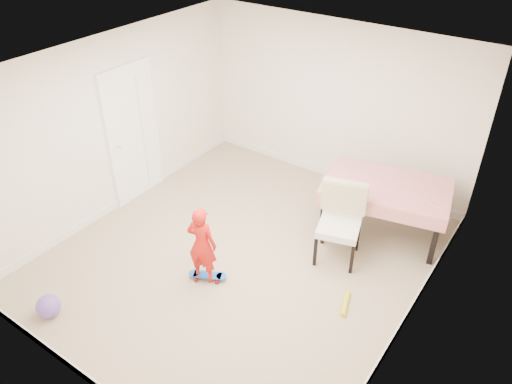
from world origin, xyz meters
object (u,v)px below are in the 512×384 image
Objects in this scene: dining_table at (383,209)px; child at (202,247)px; dining_chair at (339,225)px; skateboard at (208,277)px; balloon at (48,306)px.

child is (-1.43, -2.21, 0.13)m from dining_table.
dining_chair is at bearing -143.66° from child.
balloon is at bearing -152.77° from skateboard.
dining_chair reaches higher than balloon.
dining_chair reaches higher than skateboard.
child is at bearing -134.98° from dining_table.
dining_table is 1.57× the size of dining_chair.
skateboard is 1.75× the size of balloon.
dining_table is 3.42× the size of skateboard.
dining_table is at bearing 30.92° from skateboard.
child is 3.78× the size of balloon.
balloon is at bearing -145.05° from dining_chair.
dining_chair is 1.81m from skateboard.
child is (-1.18, -1.33, -0.00)m from dining_chair.
child is at bearing -147.85° from dining_chair.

